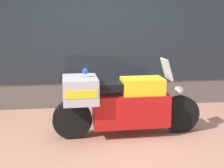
# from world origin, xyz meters

# --- Properties ---
(ground_plane) EXTENTS (60.00, 60.00, 0.00)m
(ground_plane) POSITION_xyz_m (0.00, 0.00, 0.00)
(ground_plane) COLOR #9E6B56
(shop_building) EXTENTS (6.58, 0.55, 3.37)m
(shop_building) POSITION_xyz_m (-0.38, 2.00, 1.69)
(shop_building) COLOR #56514C
(shop_building) RESTS_ON ground
(window_display) EXTENTS (5.36, 0.30, 1.93)m
(window_display) POSITION_xyz_m (0.31, 2.03, 0.46)
(window_display) COLOR slate
(window_display) RESTS_ON ground
(paramedic_motorcycle) EXTENTS (2.37, 0.70, 1.22)m
(paramedic_motorcycle) POSITION_xyz_m (0.16, 0.12, 0.55)
(paramedic_motorcycle) COLOR black
(paramedic_motorcycle) RESTS_ON ground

